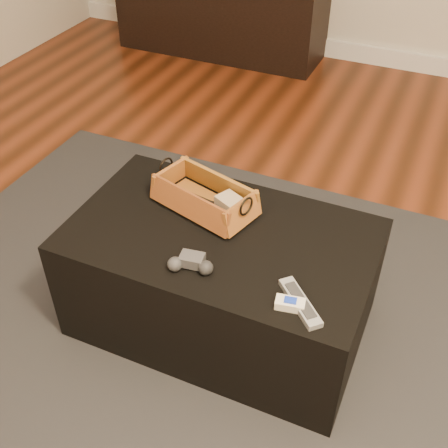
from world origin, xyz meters
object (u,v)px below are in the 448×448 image
at_px(ottoman, 221,279).
at_px(cream_gadget, 290,304).
at_px(tv_remote, 198,202).
at_px(silver_remote, 300,302).
at_px(media_cabinet, 221,12).
at_px(game_controller, 191,264).
at_px(wicker_basket, 205,198).

distance_m(ottoman, cream_gadget, 0.44).
bearing_deg(tv_remote, silver_remote, -21.96).
bearing_deg(media_cabinet, tv_remote, -67.61).
height_order(media_cabinet, cream_gadget, media_cabinet).
distance_m(tv_remote, game_controller, 0.31).
xyz_separation_m(media_cabinet, game_controller, (1.03, -2.52, 0.17)).
bearing_deg(game_controller, media_cabinet, 112.34).
relative_size(ottoman, wicker_basket, 2.53).
bearing_deg(media_cabinet, game_controller, -67.66).
relative_size(silver_remote, cream_gadget, 1.88).
bearing_deg(silver_remote, tv_remote, 147.90).
xyz_separation_m(ottoman, wicker_basket, (-0.11, 0.10, 0.25)).
height_order(tv_remote, game_controller, game_controller).
distance_m(ottoman, wicker_basket, 0.29).
bearing_deg(media_cabinet, ottoman, -65.77).
distance_m(ottoman, silver_remote, 0.44).
relative_size(tv_remote, game_controller, 1.29).
height_order(silver_remote, cream_gadget, cream_gadget).
relative_size(ottoman, silver_remote, 5.99).
height_order(media_cabinet, game_controller, media_cabinet).
distance_m(media_cabinet, ottoman, 2.55).
relative_size(tv_remote, silver_remote, 1.13).
distance_m(media_cabinet, silver_remote, 2.88).
xyz_separation_m(tv_remote, game_controller, (0.11, -0.28, 0.00)).
height_order(ottoman, tv_remote, tv_remote).
bearing_deg(silver_remote, game_controller, 179.23).
bearing_deg(ottoman, wicker_basket, 136.19).
relative_size(tv_remote, cream_gadget, 2.13).
bearing_deg(game_controller, silver_remote, -0.77).
height_order(media_cabinet, silver_remote, media_cabinet).
bearing_deg(silver_remote, media_cabinet, 118.68).
bearing_deg(cream_gadget, tv_remote, 144.73).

